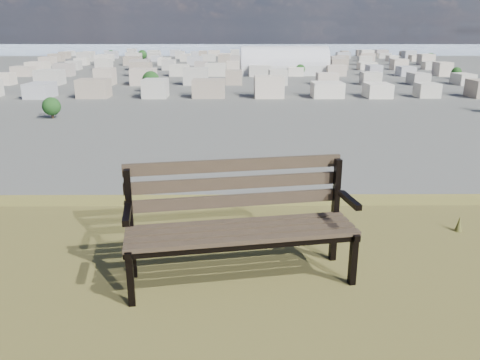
{
  "coord_description": "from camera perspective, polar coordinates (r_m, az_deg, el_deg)",
  "views": [
    {
      "loc": [
        -0.05,
        -1.54,
        27.11
      ],
      "look_at": [
        -0.01,
        4.14,
        25.3
      ],
      "focal_mm": 35.0,
      "sensor_mm": 36.0,
      "label": 1
    }
  ],
  "objects": [
    {
      "name": "park_bench",
      "position": [
        4.09,
        -0.08,
        -4.32
      ],
      "size": [
        2.04,
        0.95,
        1.03
      ],
      "rotation": [
        0.0,
        0.0,
        0.17
      ],
      "color": "#3F3224",
      "rests_on": "hilltop_mesa"
    },
    {
      "name": "arena",
      "position": [
        314.57,
        5.34,
        13.71
      ],
      "size": [
        56.53,
        24.92,
        23.65
      ],
      "rotation": [
        0.0,
        0.0,
        0.02
      ],
      "color": "silver",
      "rests_on": "ground"
    },
    {
      "name": "city_blocks",
      "position": [
        396.69,
        -0.41,
        14.3
      ],
      "size": [
        395.0,
        361.0,
        7.0
      ],
      "color": "silver",
      "rests_on": "ground"
    },
    {
      "name": "city_trees",
      "position": [
        322.39,
        -5.24,
        13.68
      ],
      "size": [
        406.52,
        387.2,
        9.98
      ],
      "color": "#2F2217",
      "rests_on": "ground"
    },
    {
      "name": "bay_water",
      "position": [
        901.95,
        -0.41,
        15.99
      ],
      "size": [
        2400.0,
        700.0,
        0.12
      ],
      "primitive_type": "cube",
      "color": "#98B0C1",
      "rests_on": "ground"
    },
    {
      "name": "far_hills",
      "position": [
        1405.78,
        -3.02,
        17.62
      ],
      "size": [
        2050.0,
        340.0,
        60.0
      ],
      "color": "#9EA9C4",
      "rests_on": "ground"
    }
  ]
}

